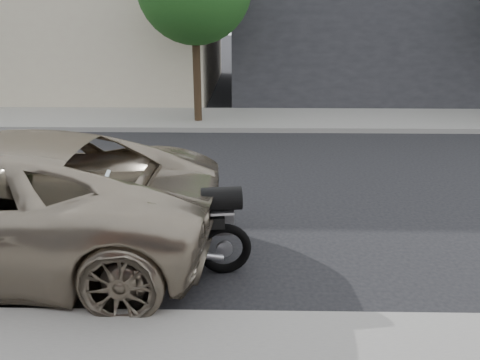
# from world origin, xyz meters

# --- Properties ---
(ground) EXTENTS (120.00, 120.00, 0.00)m
(ground) POSITION_xyz_m (0.00, 0.00, 0.00)
(ground) COLOR black
(ground) RESTS_ON ground
(far_sidewalk) EXTENTS (44.00, 3.00, 0.15)m
(far_sidewalk) POSITION_xyz_m (0.00, -6.50, 0.07)
(far_sidewalk) COLOR gray
(far_sidewalk) RESTS_ON ground
(far_building_dark) EXTENTS (16.00, 11.00, 7.00)m
(far_building_dark) POSITION_xyz_m (-7.00, -13.50, 3.50)
(far_building_dark) COLOR #252529
(far_building_dark) RESTS_ON ground
(motorcycle) EXTENTS (2.43, 0.99, 1.54)m
(motorcycle) POSITION_xyz_m (1.39, 2.97, 0.66)
(motorcycle) COLOR black
(motorcycle) RESTS_ON ground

